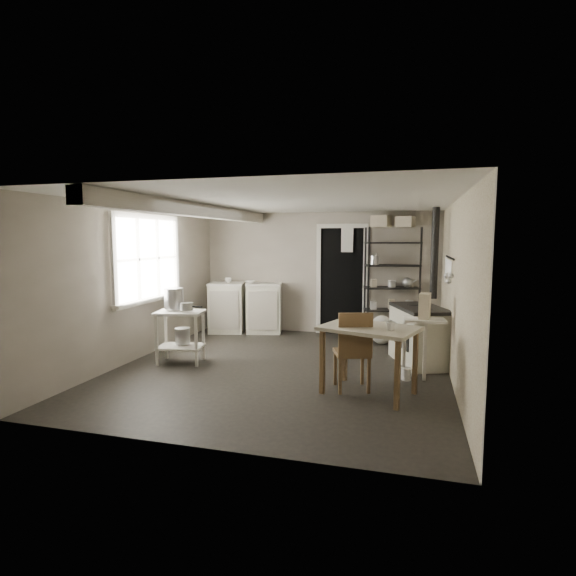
% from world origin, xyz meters
% --- Properties ---
extents(floor, '(5.00, 5.00, 0.00)m').
position_xyz_m(floor, '(0.00, 0.00, 0.00)').
color(floor, black).
rests_on(floor, ground).
extents(ceiling, '(5.00, 5.00, 0.00)m').
position_xyz_m(ceiling, '(0.00, 0.00, 2.30)').
color(ceiling, silver).
rests_on(ceiling, wall_back).
extents(wall_back, '(4.50, 0.02, 2.30)m').
position_xyz_m(wall_back, '(0.00, 2.50, 1.15)').
color(wall_back, '#A2998A').
rests_on(wall_back, ground).
extents(wall_front, '(4.50, 0.02, 2.30)m').
position_xyz_m(wall_front, '(0.00, -2.50, 1.15)').
color(wall_front, '#A2998A').
rests_on(wall_front, ground).
extents(wall_left, '(0.02, 5.00, 2.30)m').
position_xyz_m(wall_left, '(-2.25, 0.00, 1.15)').
color(wall_left, '#A2998A').
rests_on(wall_left, ground).
extents(wall_right, '(0.02, 5.00, 2.30)m').
position_xyz_m(wall_right, '(2.25, 0.00, 1.15)').
color(wall_right, '#A2998A').
rests_on(wall_right, ground).
extents(window, '(0.12, 1.76, 1.28)m').
position_xyz_m(window, '(-2.22, 0.20, 1.50)').
color(window, silver).
rests_on(window, wall_left).
extents(doorway, '(0.96, 0.10, 2.08)m').
position_xyz_m(doorway, '(0.45, 2.47, 1.00)').
color(doorway, silver).
rests_on(doorway, ground).
extents(ceiling_beam, '(0.18, 5.00, 0.18)m').
position_xyz_m(ceiling_beam, '(-1.20, 0.00, 2.20)').
color(ceiling_beam, silver).
rests_on(ceiling_beam, ceiling).
extents(wallpaper_panel, '(0.01, 5.00, 2.30)m').
position_xyz_m(wallpaper_panel, '(2.24, 0.00, 1.15)').
color(wallpaper_panel, beige).
rests_on(wallpaper_panel, wall_right).
extents(utensil_rail, '(0.06, 1.20, 0.44)m').
position_xyz_m(utensil_rail, '(2.19, 0.60, 1.55)').
color(utensil_rail, silver).
rests_on(utensil_rail, wall_right).
extents(prep_table, '(0.74, 0.59, 0.76)m').
position_xyz_m(prep_table, '(-1.51, -0.12, 0.40)').
color(prep_table, silver).
rests_on(prep_table, ground).
extents(stockpot, '(0.36, 0.36, 0.30)m').
position_xyz_m(stockpot, '(-1.62, -0.08, 0.94)').
color(stockpot, silver).
rests_on(stockpot, prep_table).
extents(saucepan, '(0.21, 0.21, 0.10)m').
position_xyz_m(saucepan, '(-1.36, -0.19, 0.85)').
color(saucepan, silver).
rests_on(saucepan, prep_table).
extents(bucket, '(0.24, 0.24, 0.24)m').
position_xyz_m(bucket, '(-1.51, -0.07, 0.39)').
color(bucket, silver).
rests_on(bucket, prep_table).
extents(base_cabinets, '(1.56, 0.94, 0.96)m').
position_xyz_m(base_cabinets, '(-1.36, 2.18, 0.46)').
color(base_cabinets, beige).
rests_on(base_cabinets, ground).
extents(mixing_bowl, '(0.28, 0.28, 0.06)m').
position_xyz_m(mixing_bowl, '(-1.26, 2.15, 0.95)').
color(mixing_bowl, white).
rests_on(mixing_bowl, base_cabinets).
extents(counter_cup, '(0.15, 0.15, 0.10)m').
position_xyz_m(counter_cup, '(-1.70, 2.13, 0.97)').
color(counter_cup, white).
rests_on(counter_cup, base_cabinets).
extents(shelf_rack, '(1.01, 0.61, 2.01)m').
position_xyz_m(shelf_rack, '(1.38, 2.31, 0.95)').
color(shelf_rack, black).
rests_on(shelf_rack, ground).
extents(shelf_jar, '(0.11, 0.11, 0.21)m').
position_xyz_m(shelf_jar, '(1.10, 2.32, 1.38)').
color(shelf_jar, white).
rests_on(shelf_jar, shelf_rack).
extents(storage_box_a, '(0.36, 0.34, 0.21)m').
position_xyz_m(storage_box_a, '(1.17, 2.29, 2.01)').
color(storage_box_a, beige).
rests_on(storage_box_a, shelf_rack).
extents(storage_box_b, '(0.35, 0.33, 0.19)m').
position_xyz_m(storage_box_b, '(1.58, 2.27, 1.99)').
color(storage_box_b, beige).
rests_on(storage_box_b, shelf_rack).
extents(stove, '(0.92, 1.19, 0.83)m').
position_xyz_m(stove, '(1.85, 0.77, 0.44)').
color(stove, beige).
rests_on(stove, ground).
extents(stovepipe, '(0.12, 0.12, 1.38)m').
position_xyz_m(stovepipe, '(2.04, 1.19, 1.59)').
color(stovepipe, black).
rests_on(stovepipe, stove).
extents(side_ledge, '(0.55, 0.33, 0.80)m').
position_xyz_m(side_ledge, '(1.89, -0.04, 0.43)').
color(side_ledge, silver).
rests_on(side_ledge, ground).
extents(oats_box, '(0.16, 0.23, 0.32)m').
position_xyz_m(oats_box, '(1.88, -0.01, 1.01)').
color(oats_box, beige).
rests_on(oats_box, side_ledge).
extents(work_table, '(1.23, 1.03, 0.80)m').
position_xyz_m(work_table, '(1.26, -0.73, 0.38)').
color(work_table, beige).
rests_on(work_table, ground).
extents(table_cup, '(0.11, 0.11, 0.10)m').
position_xyz_m(table_cup, '(1.50, -0.89, 0.81)').
color(table_cup, white).
rests_on(table_cup, work_table).
extents(chair, '(0.51, 0.52, 0.97)m').
position_xyz_m(chair, '(1.05, -0.62, 0.48)').
color(chair, brown).
rests_on(chair, ground).
extents(flour_sack, '(0.52, 0.48, 0.50)m').
position_xyz_m(flour_sack, '(1.25, 1.82, 0.24)').
color(flour_sack, silver).
rests_on(flour_sack, ground).
extents(floor_crock, '(0.16, 0.16, 0.16)m').
position_xyz_m(floor_crock, '(1.68, -0.08, 0.07)').
color(floor_crock, white).
rests_on(floor_crock, ground).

